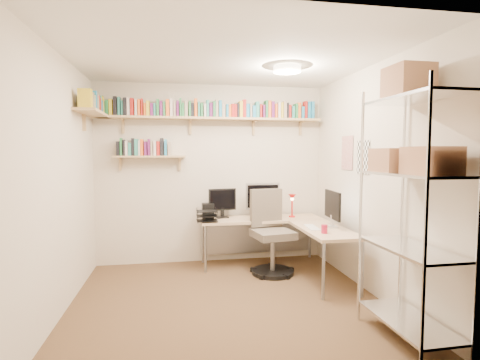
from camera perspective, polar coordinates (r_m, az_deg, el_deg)
name	(u,v)px	position (r m, az deg, el deg)	size (l,w,h in m)	color
ground	(227,300)	(4.14, -2.02, -17.83)	(3.20, 3.20, 0.00)	#412B1B
room_shell	(227,153)	(3.84, -2.02, 4.13)	(3.24, 3.04, 2.52)	beige
wall_shelves	(182,117)	(5.13, -8.80, 9.44)	(3.12, 1.09, 0.80)	tan
corner_desk	(268,221)	(5.01, 4.30, -6.29)	(1.74, 1.66, 1.13)	beige
office_chair	(271,238)	(4.90, 4.72, -8.81)	(0.57, 0.57, 1.07)	black
wire_rack	(411,160)	(3.32, 24.66, 2.80)	(0.46, 0.91, 2.26)	silver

